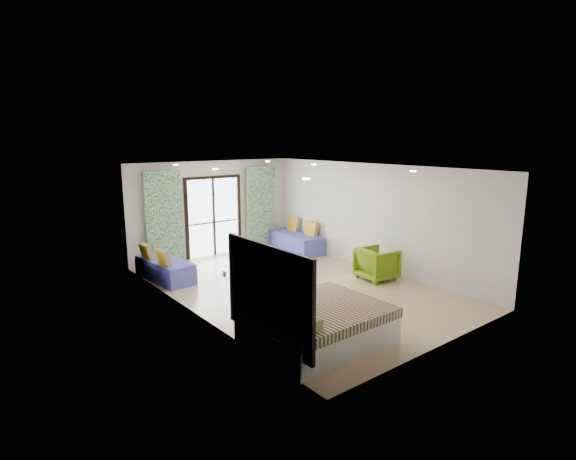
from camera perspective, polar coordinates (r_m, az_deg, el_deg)
floor at (r=10.28m, az=0.92°, el=-7.25°), size 5.00×7.50×0.01m
ceiling at (r=9.75m, az=0.97°, el=7.96°), size 5.00×7.50×0.01m
wall_back at (r=13.01m, az=-9.52°, el=2.72°), size 5.00×0.01×2.70m
wall_front at (r=7.47m, az=19.41°, el=-4.33°), size 5.00×0.01×2.70m
wall_left at (r=8.61m, az=-12.11°, el=-1.88°), size 0.01×7.50×2.70m
wall_right at (r=11.63m, az=10.57°, el=1.65°), size 0.01×7.50×2.70m
balcony_door at (r=13.00m, az=-9.44°, el=2.31°), size 1.76×0.08×2.28m
balcony_rail at (r=13.06m, az=-9.42°, el=0.98°), size 1.52×0.03×0.04m
curtain_left at (r=12.21m, az=-15.48°, el=1.41°), size 1.00×0.10×2.50m
curtain_right at (r=13.67m, az=-3.43°, el=2.86°), size 1.00×0.10×2.50m
downlight_a at (r=7.32m, az=2.32°, el=6.52°), size 0.12×0.12×0.02m
downlight_b at (r=9.38m, az=15.59°, el=7.21°), size 0.12×0.12×0.02m
downlight_c at (r=9.80m, az=-9.21°, el=7.65°), size 0.12×0.12×0.02m
downlight_d at (r=11.41m, az=3.30°, el=8.31°), size 0.12×0.12×0.02m
downlight_e at (r=11.58m, az=-14.07°, el=8.04°), size 0.12×0.12×0.02m
downlight_f at (r=12.98m, az=-2.61°, el=8.71°), size 0.12×0.12×0.02m
headboard at (r=6.73m, az=-2.61°, el=-8.09°), size 0.06×2.10×1.50m
switch_plate at (r=7.73m, az=-8.09°, el=-5.58°), size 0.02×0.10×0.10m
bed at (r=7.57m, az=3.62°, el=-11.80°), size 2.17×1.77×0.75m
daybed_left at (r=11.10m, az=-15.42°, el=-4.79°), size 0.85×1.81×0.86m
daybed_right at (r=13.42m, az=1.00°, el=-1.44°), size 0.87×1.96×0.95m
coffee_table at (r=11.84m, az=-4.06°, el=-3.02°), size 0.60×0.60×0.66m
vase at (r=11.87m, az=-3.83°, el=-2.33°), size 0.24×0.24×0.18m
armchair at (r=10.93m, az=11.24°, el=-4.02°), size 0.84×0.89×0.84m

